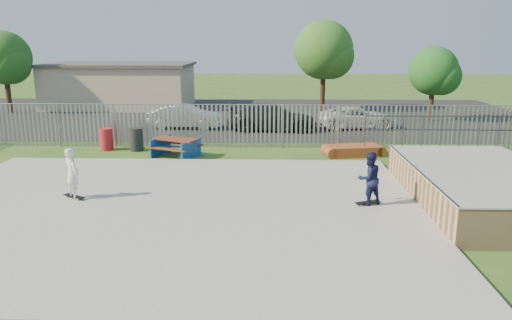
{
  "coord_description": "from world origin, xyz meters",
  "views": [
    {
      "loc": [
        3.11,
        -13.66,
        4.9
      ],
      "look_at": [
        2.63,
        2.0,
        1.1
      ],
      "focal_mm": 35.0,
      "sensor_mm": 36.0,
      "label": 1
    }
  ],
  "objects_px": {
    "trash_bin_red": "(106,139)",
    "tree_left": "(4,58)",
    "picnic_table": "(176,147)",
    "funbox": "(353,151)",
    "car_silver": "(185,116)",
    "car_white": "(357,118)",
    "trash_bin_grey": "(136,139)",
    "skater_white": "(72,173)",
    "tree_mid": "(324,50)",
    "skater_navy": "(369,178)",
    "tree_right": "(434,71)",
    "car_dark": "(272,117)"
  },
  "relations": [
    {
      "from": "car_silver",
      "to": "car_white",
      "type": "height_order",
      "value": "car_silver"
    },
    {
      "from": "trash_bin_red",
      "to": "tree_left",
      "type": "distance_m",
      "value": 15.77
    },
    {
      "from": "trash_bin_red",
      "to": "tree_left",
      "type": "xyz_separation_m",
      "value": [
        -10.38,
        11.43,
        3.19
      ]
    },
    {
      "from": "funbox",
      "to": "car_white",
      "type": "height_order",
      "value": "car_white"
    },
    {
      "from": "car_dark",
      "to": "car_white",
      "type": "xyz_separation_m",
      "value": [
        4.79,
        0.82,
        -0.12
      ]
    },
    {
      "from": "car_silver",
      "to": "car_dark",
      "type": "bearing_deg",
      "value": -93.69
    },
    {
      "from": "tree_mid",
      "to": "picnic_table",
      "type": "bearing_deg",
      "value": -118.16
    },
    {
      "from": "funbox",
      "to": "tree_right",
      "type": "relative_size",
      "value": 0.52
    },
    {
      "from": "trash_bin_red",
      "to": "trash_bin_grey",
      "type": "xyz_separation_m",
      "value": [
        1.39,
        -0.1,
        0.02
      ]
    },
    {
      "from": "picnic_table",
      "to": "car_white",
      "type": "height_order",
      "value": "car_white"
    },
    {
      "from": "skater_white",
      "to": "tree_mid",
      "type": "bearing_deg",
      "value": -73.17
    },
    {
      "from": "car_silver",
      "to": "picnic_table",
      "type": "bearing_deg",
      "value": -171.72
    },
    {
      "from": "skater_white",
      "to": "funbox",
      "type": "bearing_deg",
      "value": -103.11
    },
    {
      "from": "trash_bin_grey",
      "to": "tree_left",
      "type": "bearing_deg",
      "value": 135.58
    },
    {
      "from": "picnic_table",
      "to": "skater_white",
      "type": "xyz_separation_m",
      "value": [
        -1.96,
        -6.28,
        0.54
      ]
    },
    {
      "from": "trash_bin_red",
      "to": "tree_left",
      "type": "bearing_deg",
      "value": 132.24
    },
    {
      "from": "car_dark",
      "to": "tree_mid",
      "type": "relative_size",
      "value": 0.8
    },
    {
      "from": "picnic_table",
      "to": "funbox",
      "type": "distance_m",
      "value": 7.66
    },
    {
      "from": "skater_navy",
      "to": "skater_white",
      "type": "bearing_deg",
      "value": -27.03
    },
    {
      "from": "tree_right",
      "to": "skater_white",
      "type": "relative_size",
      "value": 2.85
    },
    {
      "from": "tree_left",
      "to": "skater_navy",
      "type": "bearing_deg",
      "value": -42.88
    },
    {
      "from": "funbox",
      "to": "car_white",
      "type": "distance_m",
      "value": 6.89
    },
    {
      "from": "skater_white",
      "to": "tree_left",
      "type": "bearing_deg",
      "value": -16.2
    },
    {
      "from": "car_dark",
      "to": "tree_left",
      "type": "xyz_separation_m",
      "value": [
        -17.89,
        6.28,
        2.94
      ]
    },
    {
      "from": "car_silver",
      "to": "tree_right",
      "type": "relative_size",
      "value": 0.89
    },
    {
      "from": "skater_navy",
      "to": "car_white",
      "type": "bearing_deg",
      "value": -123.26
    },
    {
      "from": "car_dark",
      "to": "tree_left",
      "type": "relative_size",
      "value": 0.9
    },
    {
      "from": "picnic_table",
      "to": "tree_mid",
      "type": "bearing_deg",
      "value": 85.58
    },
    {
      "from": "tree_left",
      "to": "skater_navy",
      "type": "xyz_separation_m",
      "value": [
        20.72,
        -19.23,
        -2.74
      ]
    },
    {
      "from": "tree_left",
      "to": "trash_bin_grey",
      "type": "bearing_deg",
      "value": -44.42
    },
    {
      "from": "car_silver",
      "to": "car_white",
      "type": "distance_m",
      "value": 9.65
    },
    {
      "from": "car_dark",
      "to": "skater_navy",
      "type": "relative_size",
      "value": 3.13
    },
    {
      "from": "tree_mid",
      "to": "skater_navy",
      "type": "relative_size",
      "value": 3.92
    },
    {
      "from": "car_dark",
      "to": "tree_left",
      "type": "bearing_deg",
      "value": 73.71
    },
    {
      "from": "car_white",
      "to": "trash_bin_grey",
      "type": "bearing_deg",
      "value": 113.0
    },
    {
      "from": "car_white",
      "to": "skater_navy",
      "type": "distance_m",
      "value": 13.93
    },
    {
      "from": "tree_mid",
      "to": "tree_right",
      "type": "xyz_separation_m",
      "value": [
        6.17,
        -4.33,
        -1.14
      ]
    },
    {
      "from": "picnic_table",
      "to": "tree_mid",
      "type": "relative_size",
      "value": 0.38
    },
    {
      "from": "trash_bin_red",
      "to": "skater_navy",
      "type": "distance_m",
      "value": 12.96
    },
    {
      "from": "trash_bin_grey",
      "to": "car_white",
      "type": "bearing_deg",
      "value": 29.13
    },
    {
      "from": "trash_bin_red",
      "to": "skater_white",
      "type": "relative_size",
      "value": 0.63
    },
    {
      "from": "tree_right",
      "to": "skater_navy",
      "type": "bearing_deg",
      "value": -112.58
    },
    {
      "from": "trash_bin_red",
      "to": "skater_navy",
      "type": "xyz_separation_m",
      "value": [
        10.34,
        -7.8,
        0.45
      ]
    },
    {
      "from": "trash_bin_grey",
      "to": "tree_left",
      "type": "xyz_separation_m",
      "value": [
        -11.77,
        11.53,
        3.17
      ]
    },
    {
      "from": "trash_bin_grey",
      "to": "car_white",
      "type": "xyz_separation_m",
      "value": [
        10.91,
        6.08,
        0.11
      ]
    },
    {
      "from": "tree_left",
      "to": "tree_mid",
      "type": "relative_size",
      "value": 0.88
    },
    {
      "from": "tree_right",
      "to": "skater_white",
      "type": "distance_m",
      "value": 22.73
    },
    {
      "from": "funbox",
      "to": "tree_right",
      "type": "bearing_deg",
      "value": 45.98
    },
    {
      "from": "tree_mid",
      "to": "skater_white",
      "type": "distance_m",
      "value": 22.93
    },
    {
      "from": "car_dark",
      "to": "skater_white",
      "type": "xyz_separation_m",
      "value": [
        -6.08,
        -12.67,
        0.2
      ]
    }
  ]
}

